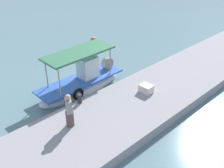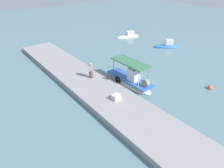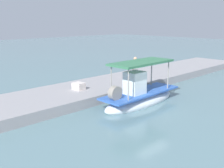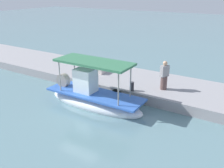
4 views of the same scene
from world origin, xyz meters
name	(u,v)px [view 3 (image 3 of 4)]	position (x,y,z in m)	size (l,w,h in m)	color
ground_plane	(143,106)	(0.00, 0.00, 0.00)	(120.00, 120.00, 0.00)	slate
dock_quay	(97,89)	(0.00, -4.18, 0.29)	(36.00, 4.42, 0.59)	gray
main_fishing_boat	(140,96)	(-0.22, -0.45, 0.49)	(5.95, 1.89, 2.95)	white
fisherman_near_bollard	(135,69)	(-3.20, -3.43, 1.37)	(0.52, 0.56, 1.73)	brown
mooring_bollard	(134,82)	(-1.72, -2.23, 0.85)	(0.24, 0.24, 0.53)	#2D2D33
cargo_crate	(79,86)	(1.71, -3.97, 0.82)	(0.74, 0.59, 0.46)	silver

